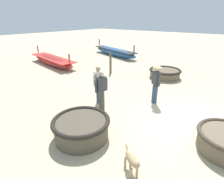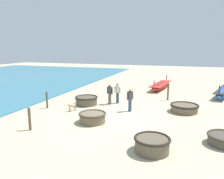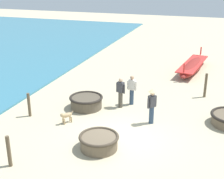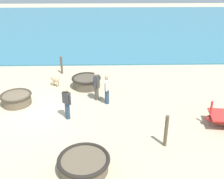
{
  "view_description": "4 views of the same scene",
  "coord_description": "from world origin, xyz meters",
  "px_view_note": "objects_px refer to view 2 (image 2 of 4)",
  "views": [
    {
      "loc": [
        -5.5,
        -1.13,
        3.33
      ],
      "look_at": [
        -0.63,
        2.76,
        0.77
      ],
      "focal_mm": 28.0,
      "sensor_mm": 36.0,
      "label": 1
    },
    {
      "loc": [
        4.18,
        -12.07,
        4.19
      ],
      "look_at": [
        -0.86,
        2.87,
        1.16
      ],
      "focal_mm": 35.0,
      "sensor_mm": 36.0,
      "label": 2
    },
    {
      "loc": [
        3.23,
        -11.11,
        6.48
      ],
      "look_at": [
        -1.44,
        2.72,
        0.99
      ],
      "focal_mm": 50.0,
      "sensor_mm": 36.0,
      "label": 3
    },
    {
      "loc": [
        11.38,
        3.45,
        6.51
      ],
      "look_at": [
        -0.55,
        3.73,
        0.83
      ],
      "focal_mm": 42.0,
      "sensor_mm": 36.0,
      "label": 4
    }
  ],
  "objects_px": {
    "fisherman_crouching": "(130,97)",
    "mooring_post_mid_beach": "(168,92)",
    "coracle_tilted": "(184,108)",
    "dog": "(72,106)",
    "coracle_beside_post": "(152,144)",
    "fisherman_standing_left": "(118,92)",
    "fisherman_standing_right": "(110,93)",
    "coracle_far_right": "(92,117)",
    "coracle_upturned": "(86,100)",
    "long_boat_blue_hull": "(161,86)",
    "mooring_post_shoreline": "(47,100)",
    "long_boat_green_hull": "(224,91)",
    "mooring_post_inland": "(30,119)"
  },
  "relations": [
    {
      "from": "fisherman_crouching",
      "to": "mooring_post_mid_beach",
      "type": "height_order",
      "value": "fisherman_crouching"
    },
    {
      "from": "coracle_tilted",
      "to": "dog",
      "type": "bearing_deg",
      "value": -162.55
    },
    {
      "from": "coracle_beside_post",
      "to": "mooring_post_mid_beach",
      "type": "distance_m",
      "value": 9.46
    },
    {
      "from": "fisherman_standing_left",
      "to": "dog",
      "type": "distance_m",
      "value": 3.83
    },
    {
      "from": "coracle_beside_post",
      "to": "fisherman_standing_right",
      "type": "distance_m",
      "value": 7.83
    },
    {
      "from": "coracle_far_right",
      "to": "coracle_upturned",
      "type": "height_order",
      "value": "coracle_upturned"
    },
    {
      "from": "long_boat_blue_hull",
      "to": "mooring_post_shoreline",
      "type": "bearing_deg",
      "value": -123.93
    },
    {
      "from": "coracle_tilted",
      "to": "mooring_post_shoreline",
      "type": "relative_size",
      "value": 1.57
    },
    {
      "from": "long_boat_green_hull",
      "to": "mooring_post_inland",
      "type": "relative_size",
      "value": 5.01
    },
    {
      "from": "long_boat_green_hull",
      "to": "dog",
      "type": "relative_size",
      "value": 10.04
    },
    {
      "from": "coracle_upturned",
      "to": "long_boat_green_hull",
      "type": "height_order",
      "value": "long_boat_green_hull"
    },
    {
      "from": "coracle_tilted",
      "to": "mooring_post_inland",
      "type": "height_order",
      "value": "mooring_post_inland"
    },
    {
      "from": "coracle_beside_post",
      "to": "fisherman_standing_right",
      "type": "bearing_deg",
      "value": 121.92
    },
    {
      "from": "coracle_beside_post",
      "to": "long_boat_green_hull",
      "type": "relative_size",
      "value": 0.25
    },
    {
      "from": "coracle_far_right",
      "to": "long_boat_blue_hull",
      "type": "bearing_deg",
      "value": 77.81
    },
    {
      "from": "coracle_far_right",
      "to": "mooring_post_inland",
      "type": "xyz_separation_m",
      "value": [
        -2.57,
        -2.12,
        0.28
      ]
    },
    {
      "from": "long_boat_green_hull",
      "to": "dog",
      "type": "distance_m",
      "value": 13.54
    },
    {
      "from": "long_boat_blue_hull",
      "to": "dog",
      "type": "relative_size",
      "value": 9.41
    },
    {
      "from": "long_boat_green_hull",
      "to": "mooring_post_inland",
      "type": "xyz_separation_m",
      "value": [
        -10.81,
        -12.33,
        0.22
      ]
    },
    {
      "from": "coracle_far_right",
      "to": "fisherman_standing_right",
      "type": "distance_m",
      "value": 4.16
    },
    {
      "from": "mooring_post_mid_beach",
      "to": "coracle_far_right",
      "type": "bearing_deg",
      "value": -117.56
    },
    {
      "from": "mooring_post_shoreline",
      "to": "mooring_post_mid_beach",
      "type": "xyz_separation_m",
      "value": [
        7.82,
        5.23,
        0.1
      ]
    },
    {
      "from": "coracle_upturned",
      "to": "mooring_post_shoreline",
      "type": "bearing_deg",
      "value": -141.21
    },
    {
      "from": "long_boat_green_hull",
      "to": "fisherman_standing_right",
      "type": "bearing_deg",
      "value": -144.7
    },
    {
      "from": "long_boat_green_hull",
      "to": "coracle_upturned",
      "type": "bearing_deg",
      "value": -146.61
    },
    {
      "from": "long_boat_blue_hull",
      "to": "long_boat_green_hull",
      "type": "bearing_deg",
      "value": -14.74
    },
    {
      "from": "mooring_post_inland",
      "to": "coracle_tilted",
      "type": "bearing_deg",
      "value": 38.37
    },
    {
      "from": "fisherman_crouching",
      "to": "long_boat_blue_hull",
      "type": "bearing_deg",
      "value": 83.26
    },
    {
      "from": "coracle_far_right",
      "to": "coracle_beside_post",
      "type": "bearing_deg",
      "value": -33.99
    },
    {
      "from": "coracle_upturned",
      "to": "fisherman_crouching",
      "type": "height_order",
      "value": "fisherman_crouching"
    },
    {
      "from": "coracle_beside_post",
      "to": "mooring_post_inland",
      "type": "bearing_deg",
      "value": 176.32
    },
    {
      "from": "dog",
      "to": "mooring_post_shoreline",
      "type": "relative_size",
      "value": 0.51
    },
    {
      "from": "long_boat_green_hull",
      "to": "fisherman_standing_left",
      "type": "relative_size",
      "value": 3.81
    },
    {
      "from": "coracle_beside_post",
      "to": "mooring_post_shoreline",
      "type": "relative_size",
      "value": 1.28
    },
    {
      "from": "fisherman_crouching",
      "to": "fisherman_standing_left",
      "type": "relative_size",
      "value": 1.06
    },
    {
      "from": "coracle_beside_post",
      "to": "mooring_post_inland",
      "type": "height_order",
      "value": "mooring_post_inland"
    },
    {
      "from": "coracle_upturned",
      "to": "long_boat_blue_hull",
      "type": "bearing_deg",
      "value": 61.16
    },
    {
      "from": "coracle_upturned",
      "to": "long_boat_blue_hull",
      "type": "relative_size",
      "value": 0.3
    },
    {
      "from": "mooring_post_mid_beach",
      "to": "fisherman_crouching",
      "type": "bearing_deg",
      "value": -117.45
    },
    {
      "from": "coracle_tilted",
      "to": "fisherman_standing_left",
      "type": "relative_size",
      "value": 1.17
    },
    {
      "from": "fisherman_standing_right",
      "to": "coracle_far_right",
      "type": "bearing_deg",
      "value": -84.57
    },
    {
      "from": "coracle_far_right",
      "to": "long_boat_green_hull",
      "type": "xyz_separation_m",
      "value": [
        8.23,
        10.22,
        0.06
      ]
    },
    {
      "from": "coracle_upturned",
      "to": "coracle_far_right",
      "type": "bearing_deg",
      "value": -59.85
    },
    {
      "from": "mooring_post_shoreline",
      "to": "mooring_post_mid_beach",
      "type": "relative_size",
      "value": 0.86
    },
    {
      "from": "long_boat_green_hull",
      "to": "long_boat_blue_hull",
      "type": "height_order",
      "value": "long_boat_green_hull"
    },
    {
      "from": "coracle_upturned",
      "to": "fisherman_crouching",
      "type": "distance_m",
      "value": 3.6
    },
    {
      "from": "coracle_beside_post",
      "to": "mooring_post_shoreline",
      "type": "xyz_separation_m",
      "value": [
        -7.94,
        4.22,
        0.24
      ]
    },
    {
      "from": "coracle_beside_post",
      "to": "fisherman_standing_left",
      "type": "distance_m",
      "value": 8.09
    },
    {
      "from": "dog",
      "to": "mooring_post_mid_beach",
      "type": "relative_size",
      "value": 0.44
    },
    {
      "from": "coracle_far_right",
      "to": "mooring_post_inland",
      "type": "distance_m",
      "value": 3.34
    }
  ]
}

